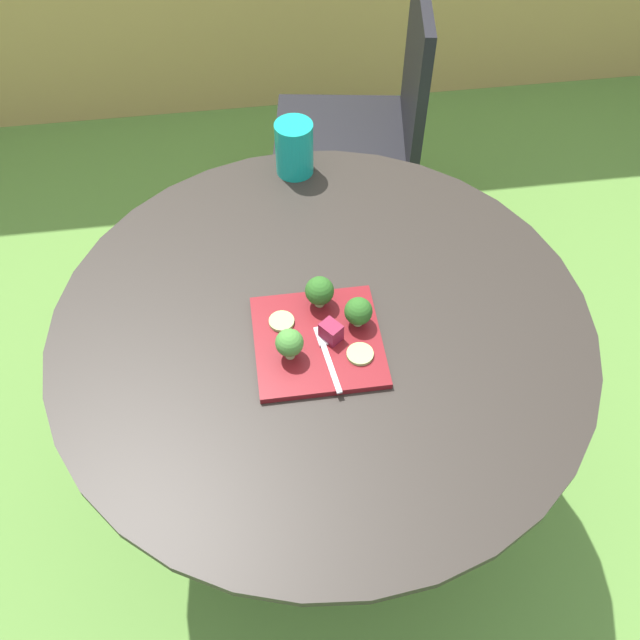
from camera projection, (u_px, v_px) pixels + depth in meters
The scene contains 12 objects.
ground_plane at pixel (321, 489), 1.96m from camera, with size 12.00×12.00×0.00m, color #568438.
patio_table at pixel (322, 384), 1.55m from camera, with size 1.07×1.07×0.74m.
patio_chair at pixel (375, 115), 2.16m from camera, with size 0.50×0.50×0.90m.
salad_plate at pixel (318, 341), 1.34m from camera, with size 0.24×0.24×0.01m, color maroon.
drinking_glass at pixel (293, 151), 1.62m from camera, with size 0.09×0.09×0.13m.
fork at pixel (328, 352), 1.31m from camera, with size 0.04×0.15×0.00m.
broccoli_floret_0 at pixel (358, 311), 1.33m from camera, with size 0.05×0.05×0.06m.
broccoli_floret_1 at pixel (318, 291), 1.36m from camera, with size 0.06×0.06×0.07m.
broccoli_floret_2 at pixel (289, 343), 1.28m from camera, with size 0.05×0.05×0.07m.
cucumber_slice_0 at pixel (360, 354), 1.31m from camera, with size 0.05×0.05×0.01m, color #8EB766.
cucumber_slice_1 at pixel (281, 320), 1.36m from camera, with size 0.05×0.05×0.01m, color #8EB766.
beet_chunk_0 at pixel (331, 332), 1.32m from camera, with size 0.04×0.03×0.04m, color maroon.
Camera 1 is at (-0.12, -0.85, 1.82)m, focal length 39.70 mm.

